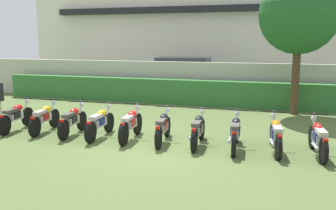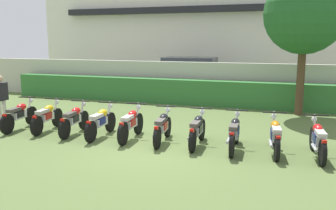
{
  "view_description": "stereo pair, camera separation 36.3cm",
  "coord_description": "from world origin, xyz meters",
  "px_view_note": "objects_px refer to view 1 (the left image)",
  "views": [
    {
      "loc": [
        2.99,
        -8.63,
        2.78
      ],
      "look_at": [
        0.0,
        1.06,
        0.99
      ],
      "focal_mm": 39.43,
      "sensor_mm": 36.0,
      "label": 1
    },
    {
      "loc": [
        3.34,
        -8.52,
        2.78
      ],
      "look_at": [
        0.0,
        1.06,
        0.99
      ],
      "focal_mm": 39.43,
      "sensor_mm": 36.0,
      "label": 2
    }
  ],
  "objects_px": {
    "motorcycle_in_row_1": "(45,118)",
    "motorcycle_in_row_9": "(318,138)",
    "parked_car": "(186,75)",
    "motorcycle_in_row_2": "(73,120)",
    "motorcycle_in_row_6": "(198,129)",
    "motorcycle_in_row_0": "(16,116)",
    "motorcycle_in_row_4": "(131,124)",
    "motorcycle_in_row_8": "(276,135)",
    "motorcycle_in_row_3": "(100,122)",
    "motorcycle_in_row_5": "(163,127)",
    "motorcycle_in_row_7": "(235,132)",
    "tree_near_inspector": "(299,15)"
  },
  "relations": [
    {
      "from": "tree_near_inspector",
      "to": "motorcycle_in_row_7",
      "type": "height_order",
      "value": "tree_near_inspector"
    },
    {
      "from": "motorcycle_in_row_5",
      "to": "motorcycle_in_row_7",
      "type": "bearing_deg",
      "value": -98.6
    },
    {
      "from": "parked_car",
      "to": "motorcycle_in_row_9",
      "type": "xyz_separation_m",
      "value": [
        5.77,
        -9.58,
        -0.49
      ]
    },
    {
      "from": "motorcycle_in_row_1",
      "to": "motorcycle_in_row_9",
      "type": "xyz_separation_m",
      "value": [
        7.78,
        -0.07,
        -0.0
      ]
    },
    {
      "from": "tree_near_inspector",
      "to": "motorcycle_in_row_4",
      "type": "height_order",
      "value": "tree_near_inspector"
    },
    {
      "from": "motorcycle_in_row_1",
      "to": "motorcycle_in_row_5",
      "type": "relative_size",
      "value": 1.01
    },
    {
      "from": "motorcycle_in_row_2",
      "to": "motorcycle_in_row_7",
      "type": "distance_m",
      "value": 4.79
    },
    {
      "from": "motorcycle_in_row_0",
      "to": "motorcycle_in_row_1",
      "type": "xyz_separation_m",
      "value": [
        0.97,
        0.1,
        -0.01
      ]
    },
    {
      "from": "motorcycle_in_row_9",
      "to": "motorcycle_in_row_6",
      "type": "bearing_deg",
      "value": 82.76
    },
    {
      "from": "parked_car",
      "to": "motorcycle_in_row_8",
      "type": "bearing_deg",
      "value": -65.97
    },
    {
      "from": "motorcycle_in_row_3",
      "to": "motorcycle_in_row_5",
      "type": "height_order",
      "value": "motorcycle_in_row_3"
    },
    {
      "from": "motorcycle_in_row_9",
      "to": "motorcycle_in_row_8",
      "type": "bearing_deg",
      "value": 81.62
    },
    {
      "from": "motorcycle_in_row_2",
      "to": "motorcycle_in_row_5",
      "type": "xyz_separation_m",
      "value": [
        2.81,
        0.0,
        -0.0
      ]
    },
    {
      "from": "parked_car",
      "to": "motorcycle_in_row_1",
      "type": "relative_size",
      "value": 2.49
    },
    {
      "from": "parked_car",
      "to": "motorcycle_in_row_6",
      "type": "relative_size",
      "value": 2.53
    },
    {
      "from": "parked_car",
      "to": "motorcycle_in_row_5",
      "type": "distance_m",
      "value": 9.75
    },
    {
      "from": "motorcycle_in_row_1",
      "to": "motorcycle_in_row_2",
      "type": "xyz_separation_m",
      "value": [
        1.01,
        -0.06,
        -0.0
      ]
    },
    {
      "from": "tree_near_inspector",
      "to": "motorcycle_in_row_9",
      "type": "bearing_deg",
      "value": -85.51
    },
    {
      "from": "motorcycle_in_row_2",
      "to": "motorcycle_in_row_8",
      "type": "distance_m",
      "value": 5.78
    },
    {
      "from": "motorcycle_in_row_7",
      "to": "motorcycle_in_row_6",
      "type": "bearing_deg",
      "value": 82.75
    },
    {
      "from": "motorcycle_in_row_2",
      "to": "motorcycle_in_row_4",
      "type": "xyz_separation_m",
      "value": [
        1.85,
        0.01,
        0.01
      ]
    },
    {
      "from": "motorcycle_in_row_7",
      "to": "motorcycle_in_row_8",
      "type": "relative_size",
      "value": 1.02
    },
    {
      "from": "motorcycle_in_row_0",
      "to": "motorcycle_in_row_7",
      "type": "distance_m",
      "value": 6.77
    },
    {
      "from": "motorcycle_in_row_2",
      "to": "motorcycle_in_row_3",
      "type": "xyz_separation_m",
      "value": [
        0.91,
        -0.03,
        0.0
      ]
    },
    {
      "from": "motorcycle_in_row_3",
      "to": "motorcycle_in_row_6",
      "type": "height_order",
      "value": "motorcycle_in_row_3"
    },
    {
      "from": "motorcycle_in_row_1",
      "to": "motorcycle_in_row_7",
      "type": "bearing_deg",
      "value": -99.34
    },
    {
      "from": "motorcycle_in_row_4",
      "to": "motorcycle_in_row_7",
      "type": "bearing_deg",
      "value": -95.85
    },
    {
      "from": "motorcycle_in_row_3",
      "to": "motorcycle_in_row_9",
      "type": "height_order",
      "value": "motorcycle_in_row_3"
    },
    {
      "from": "motorcycle_in_row_9",
      "to": "motorcycle_in_row_1",
      "type": "bearing_deg",
      "value": 82.47
    },
    {
      "from": "motorcycle_in_row_2",
      "to": "motorcycle_in_row_8",
      "type": "relative_size",
      "value": 0.99
    },
    {
      "from": "motorcycle_in_row_4",
      "to": "motorcycle_in_row_8",
      "type": "bearing_deg",
      "value": -94.42
    },
    {
      "from": "motorcycle_in_row_6",
      "to": "motorcycle_in_row_7",
      "type": "distance_m",
      "value": 1.0
    },
    {
      "from": "motorcycle_in_row_0",
      "to": "parked_car",
      "type": "bearing_deg",
      "value": -24.7
    },
    {
      "from": "motorcycle_in_row_1",
      "to": "motorcycle_in_row_8",
      "type": "height_order",
      "value": "motorcycle_in_row_8"
    },
    {
      "from": "motorcycle_in_row_0",
      "to": "motorcycle_in_row_4",
      "type": "bearing_deg",
      "value": -96.69
    },
    {
      "from": "motorcycle_in_row_4",
      "to": "motorcycle_in_row_5",
      "type": "bearing_deg",
      "value": -94.87
    },
    {
      "from": "parked_car",
      "to": "motorcycle_in_row_7",
      "type": "height_order",
      "value": "parked_car"
    },
    {
      "from": "parked_car",
      "to": "motorcycle_in_row_4",
      "type": "xyz_separation_m",
      "value": [
        0.85,
        -9.56,
        -0.48
      ]
    },
    {
      "from": "motorcycle_in_row_6",
      "to": "motorcycle_in_row_7",
      "type": "bearing_deg",
      "value": -96.61
    },
    {
      "from": "parked_car",
      "to": "motorcycle_in_row_2",
      "type": "distance_m",
      "value": 9.64
    },
    {
      "from": "motorcycle_in_row_5",
      "to": "motorcycle_in_row_9",
      "type": "height_order",
      "value": "motorcycle_in_row_9"
    },
    {
      "from": "tree_near_inspector",
      "to": "motorcycle_in_row_3",
      "type": "distance_m",
      "value": 8.28
    },
    {
      "from": "motorcycle_in_row_1",
      "to": "motorcycle_in_row_5",
      "type": "bearing_deg",
      "value": -99.0
    },
    {
      "from": "motorcycle_in_row_0",
      "to": "motorcycle_in_row_8",
      "type": "relative_size",
      "value": 1.03
    },
    {
      "from": "motorcycle_in_row_3",
      "to": "motorcycle_in_row_9",
      "type": "xyz_separation_m",
      "value": [
        5.85,
        0.02,
        -0.0
      ]
    },
    {
      "from": "parked_car",
      "to": "motorcycle_in_row_7",
      "type": "relative_size",
      "value": 2.42
    },
    {
      "from": "motorcycle_in_row_0",
      "to": "motorcycle_in_row_9",
      "type": "bearing_deg",
      "value": -97.28
    },
    {
      "from": "parked_car",
      "to": "motorcycle_in_row_0",
      "type": "relative_size",
      "value": 2.4
    },
    {
      "from": "tree_near_inspector",
      "to": "motorcycle_in_row_2",
      "type": "height_order",
      "value": "tree_near_inspector"
    },
    {
      "from": "motorcycle_in_row_8",
      "to": "motorcycle_in_row_9",
      "type": "height_order",
      "value": "motorcycle_in_row_8"
    }
  ]
}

